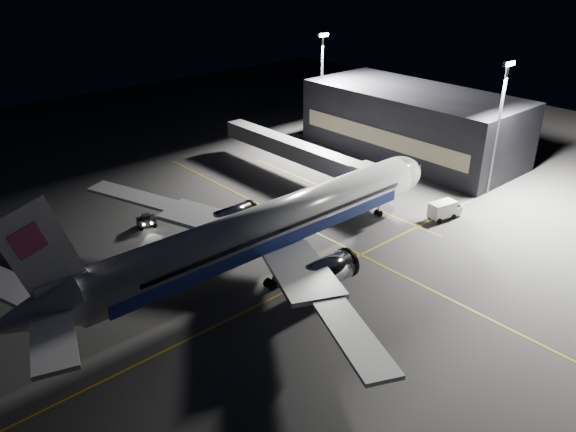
# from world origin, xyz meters

# --- Properties ---
(ground) EXTENTS (200.00, 200.00, 0.00)m
(ground) POSITION_xyz_m (0.00, 0.00, 0.00)
(ground) COLOR #4C4C4F
(ground) RESTS_ON ground
(guide_line_main) EXTENTS (0.25, 80.00, 0.01)m
(guide_line_main) POSITION_xyz_m (10.00, 0.00, 0.01)
(guide_line_main) COLOR gold
(guide_line_main) RESTS_ON ground
(guide_line_cross) EXTENTS (70.00, 0.25, 0.01)m
(guide_line_cross) POSITION_xyz_m (0.00, -6.00, 0.01)
(guide_line_cross) COLOR gold
(guide_line_cross) RESTS_ON ground
(guide_line_side) EXTENTS (0.25, 40.00, 0.01)m
(guide_line_side) POSITION_xyz_m (22.00, 10.00, 0.01)
(guide_line_side) COLOR gold
(guide_line_side) RESTS_ON ground
(airliner) EXTENTS (61.48, 54.22, 16.64)m
(airliner) POSITION_xyz_m (-1.08, 0.00, 5.16)
(airliner) COLOR silver
(airliner) RESTS_ON ground
(terminal) EXTENTS (18.12, 40.00, 12.00)m
(terminal) POSITION_xyz_m (45.98, 14.00, 6.00)
(terminal) COLOR black
(terminal) RESTS_ON ground
(jet_bridge) EXTENTS (3.60, 34.40, 6.30)m
(jet_bridge) POSITION_xyz_m (22.00, 18.06, 4.58)
(jet_bridge) COLOR #B2B2B7
(jet_bridge) RESTS_ON ground
(floodlight_mast_north) EXTENTS (2.40, 0.68, 20.70)m
(floodlight_mast_north) POSITION_xyz_m (40.00, 31.99, 12.37)
(floodlight_mast_north) COLOR #59595E
(floodlight_mast_north) RESTS_ON ground
(floodlight_mast_south) EXTENTS (2.40, 0.67, 20.70)m
(floodlight_mast_south) POSITION_xyz_m (40.00, -6.01, 12.37)
(floodlight_mast_south) COLOR #59595E
(floodlight_mast_south) RESTS_ON ground
(service_truck) EXTENTS (5.41, 2.99, 2.62)m
(service_truck) POSITION_xyz_m (27.06, -6.74, 1.40)
(service_truck) COLOR white
(service_truck) RESTS_ON ground
(baggage_tug) EXTENTS (2.97, 2.63, 1.83)m
(baggage_tug) POSITION_xyz_m (-6.55, 19.32, 0.84)
(baggage_tug) COLOR black
(baggage_tug) RESTS_ON ground
(safety_cone_a) EXTENTS (0.36, 0.36, 0.55)m
(safety_cone_a) POSITION_xyz_m (3.59, 9.75, 0.27)
(safety_cone_a) COLOR #FF570A
(safety_cone_a) RESTS_ON ground
(safety_cone_b) EXTENTS (0.41, 0.41, 0.61)m
(safety_cone_b) POSITION_xyz_m (-4.54, 4.00, 0.30)
(safety_cone_b) COLOR #FF570A
(safety_cone_b) RESTS_ON ground
(safety_cone_c) EXTENTS (0.45, 0.45, 0.67)m
(safety_cone_c) POSITION_xyz_m (-3.70, 10.99, 0.34)
(safety_cone_c) COLOR #FF570A
(safety_cone_c) RESTS_ON ground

